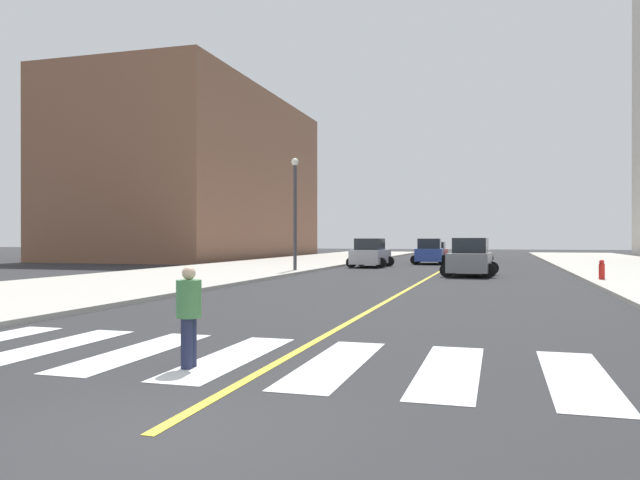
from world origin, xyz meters
TOP-DOWN VIEW (x-y plane):
  - ground_plane at (0.00, 0.00)m, footprint 220.00×220.00m
  - sidewalk_kerb_west at (-12.20, 20.00)m, footprint 10.00×120.00m
  - crosswalk_paint at (0.00, 4.00)m, footprint 13.50×4.00m
  - lane_divider_paint at (0.00, 40.00)m, footprint 0.16×80.00m
  - low_rise_brick_west at (-26.38, 52.17)m, footprint 16.00×32.00m
  - car_red_nearest at (-1.95, 50.52)m, footprint 2.36×3.76m
  - car_silver_second at (-5.16, 36.55)m, footprint 2.86×4.51m
  - car_gray_third at (1.96, 28.10)m, footprint 2.95×4.61m
  - car_blue_fourth at (-1.76, 42.88)m, footprint 2.89×4.52m
  - car_white_fifth at (1.75, 47.45)m, footprint 2.50×3.99m
  - pedestrian_crossing at (-1.17, 3.05)m, footprint 0.39×0.39m
  - fire_hydrant at (7.87, 24.62)m, footprint 0.26×0.26m
  - street_lamp at (-8.03, 28.58)m, footprint 0.44×0.44m

SIDE VIEW (x-z plane):
  - ground_plane at x=0.00m, z-range 0.00..0.00m
  - lane_divider_paint at x=0.00m, z-range 0.00..0.01m
  - crosswalk_paint at x=0.00m, z-range 0.00..0.01m
  - sidewalk_kerb_west at x=-12.20m, z-range 0.00..0.15m
  - fire_hydrant at x=7.87m, z-range 0.13..1.02m
  - car_red_nearest at x=-1.95m, z-range -0.05..1.62m
  - car_white_fifth at x=1.75m, z-range -0.06..1.72m
  - pedestrian_crossing at x=-1.17m, z-range 0.08..1.65m
  - car_blue_fourth at x=-1.76m, z-range -0.06..1.92m
  - car_silver_second at x=-5.16m, z-range -0.06..1.93m
  - car_gray_third at x=1.96m, z-range -0.07..1.96m
  - street_lamp at x=-8.03m, z-range 0.80..7.33m
  - low_rise_brick_west at x=-26.38m, z-range 0.00..16.56m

